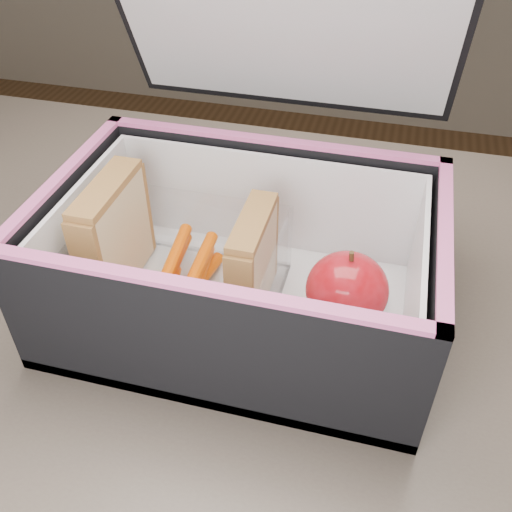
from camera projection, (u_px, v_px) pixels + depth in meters
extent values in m
cube|color=brown|center=(244.00, 348.00, 0.52)|extent=(1.20, 0.80, 0.03)
cube|color=#382D26|center=(27.00, 290.00, 1.13)|extent=(0.05, 0.05, 0.72)
cube|color=black|center=(286.00, 22.00, 0.51)|extent=(0.32, 0.10, 0.19)
cube|color=#DBC287|center=(107.00, 236.00, 0.52)|extent=(0.01, 0.09, 0.10)
cube|color=#D0636B|center=(115.00, 240.00, 0.52)|extent=(0.01, 0.09, 0.09)
cube|color=#DBC287|center=(123.00, 238.00, 0.52)|extent=(0.01, 0.09, 0.10)
cube|color=olive|center=(105.00, 188.00, 0.48)|extent=(0.03, 0.10, 0.01)
cube|color=#DBC287|center=(245.00, 264.00, 0.50)|extent=(0.01, 0.08, 0.09)
cube|color=#D0636B|center=(253.00, 268.00, 0.50)|extent=(0.01, 0.08, 0.08)
cube|color=#DBC287|center=(261.00, 267.00, 0.49)|extent=(0.01, 0.08, 0.09)
cube|color=olive|center=(253.00, 222.00, 0.47)|extent=(0.02, 0.08, 0.01)
cylinder|color=#D23B00|center=(191.00, 298.00, 0.52)|extent=(0.02, 0.10, 0.01)
cylinder|color=#D23B00|center=(197.00, 281.00, 0.52)|extent=(0.02, 0.10, 0.01)
cylinder|color=#D23B00|center=(198.00, 268.00, 0.52)|extent=(0.02, 0.10, 0.01)
cylinder|color=#D23B00|center=(167.00, 304.00, 0.51)|extent=(0.03, 0.10, 0.01)
cylinder|color=#D23B00|center=(172.00, 267.00, 0.53)|extent=(0.02, 0.10, 0.01)
cylinder|color=#D23B00|center=(174.00, 259.00, 0.53)|extent=(0.02, 0.10, 0.01)
cylinder|color=#D23B00|center=(195.00, 287.00, 0.53)|extent=(0.03, 0.10, 0.01)
cube|color=white|center=(341.00, 314.00, 0.51)|extent=(0.08, 0.08, 0.01)
ellipsoid|color=#990206|center=(347.00, 290.00, 0.48)|extent=(0.09, 0.09, 0.06)
cylinder|color=#453118|center=(352.00, 257.00, 0.46)|extent=(0.01, 0.01, 0.01)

